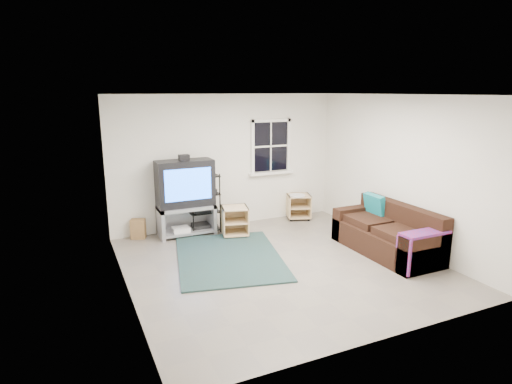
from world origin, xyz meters
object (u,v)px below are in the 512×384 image
sofa (388,235)px  av_rack (204,206)px  side_table_right (298,204)px  tv_unit (185,191)px  side_table_left (235,220)px

sofa → av_rack: bearing=136.4°
av_rack → sofa: size_ratio=0.59×
av_rack → side_table_right: size_ratio=1.92×
av_rack → side_table_right: bearing=-0.1°
av_rack → sofa: bearing=-43.6°
tv_unit → av_rack: 0.50m
av_rack → side_table_left: 0.67m
side_table_right → sofa: 2.37m
side_table_left → side_table_right: size_ratio=0.95×
tv_unit → side_table_left: tv_unit is taller
av_rack → sofa: (2.46, -2.35, -0.19)m
side_table_right → sofa: bearing=-80.9°
tv_unit → side_table_left: (0.82, -0.40, -0.54)m
side_table_left → side_table_right: bearing=15.4°
tv_unit → av_rack: size_ratio=1.33×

